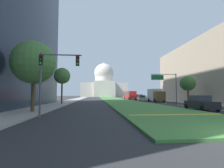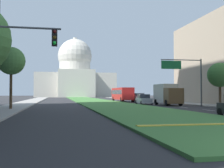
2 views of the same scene
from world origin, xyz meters
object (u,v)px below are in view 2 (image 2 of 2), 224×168
object	(u,v)px
traffic_light_near_left	(12,53)
city_bus	(122,93)
street_tree_left_mid	(11,61)
street_tree_right_mid	(220,75)
sedan_distant	(139,98)
sedan_midblock	(144,100)
box_truck_delivery	(167,94)
capitol_building	(75,75)
overhead_guide_sign	(186,72)

from	to	relation	value
traffic_light_near_left	city_bus	size ratio (longest dim) A/B	0.47
street_tree_left_mid	street_tree_right_mid	xyz separation A→B (m)	(25.29, 0.64, -1.17)
traffic_light_near_left	sedan_distant	size ratio (longest dim) A/B	1.10
sedan_midblock	city_bus	world-z (taller)	city_bus
street_tree_left_mid	city_bus	size ratio (longest dim) A/B	0.62
traffic_light_near_left	box_truck_delivery	world-z (taller)	traffic_light_near_left
sedan_midblock	sedan_distant	size ratio (longest dim) A/B	0.96
capitol_building	sedan_distant	size ratio (longest dim) A/B	7.54
street_tree_right_mid	box_truck_delivery	bearing A→B (deg)	118.46
traffic_light_near_left	box_truck_delivery	size ratio (longest dim) A/B	0.81
street_tree_right_mid	box_truck_delivery	size ratio (longest dim) A/B	0.89
traffic_light_near_left	overhead_guide_sign	world-z (taller)	overhead_guide_sign
traffic_light_near_left	capitol_building	bearing A→B (deg)	85.14
overhead_guide_sign	street_tree_left_mid	world-z (taller)	street_tree_left_mid
overhead_guide_sign	sedan_midblock	world-z (taller)	overhead_guide_sign
capitol_building	sedan_midblock	bearing A→B (deg)	-86.20
street_tree_left_mid	street_tree_right_mid	size ratio (longest dim) A/B	1.20
capitol_building	overhead_guide_sign	size ratio (longest dim) A/B	5.51
traffic_light_near_left	street_tree_right_mid	world-z (taller)	street_tree_right_mid
street_tree_left_mid	city_bus	world-z (taller)	street_tree_left_mid
traffic_light_near_left	street_tree_left_mid	xyz separation A→B (m)	(-2.78, 17.98, 1.51)
sedan_midblock	sedan_distant	xyz separation A→B (m)	(2.31, 10.45, 0.07)
box_truck_delivery	overhead_guide_sign	bearing A→B (deg)	-81.25
traffic_light_near_left	sedan_midblock	world-z (taller)	traffic_light_near_left
traffic_light_near_left	street_tree_right_mid	distance (m)	29.22
capitol_building	overhead_guide_sign	xyz separation A→B (m)	(9.01, -98.24, -5.43)
street_tree_left_mid	street_tree_right_mid	bearing A→B (deg)	1.45
traffic_light_near_left	sedan_midblock	xyz separation A→B (m)	(16.09, 30.50, -3.02)
box_truck_delivery	sedan_distant	bearing A→B (deg)	90.15
overhead_guide_sign	street_tree_right_mid	xyz separation A→B (m)	(3.33, -2.69, -0.53)
capitol_building	street_tree_left_mid	xyz separation A→B (m)	(-12.95, -101.57, -4.79)
sedan_distant	box_truck_delivery	bearing A→B (deg)	-89.85
street_tree_left_mid	city_bus	bearing A→B (deg)	55.78
street_tree_left_mid	sedan_midblock	size ratio (longest dim) A/B	1.50
capitol_building	traffic_light_near_left	world-z (taller)	capitol_building
traffic_light_near_left	street_tree_left_mid	size ratio (longest dim) A/B	0.76
traffic_light_near_left	street_tree_left_mid	distance (m)	18.25
box_truck_delivery	street_tree_left_mid	bearing A→B (deg)	-158.95
street_tree_right_mid	box_truck_delivery	distance (m)	8.91
capitol_building	sedan_midblock	size ratio (longest dim) A/B	7.84
capitol_building	overhead_guide_sign	bearing A→B (deg)	-84.76
city_bus	box_truck_delivery	bearing A→B (deg)	-82.39
sedan_distant	city_bus	distance (m)	5.19
street_tree_left_mid	sedan_distant	xyz separation A→B (m)	(21.18, 22.97, -4.46)
traffic_light_near_left	street_tree_right_mid	xyz separation A→B (m)	(22.52, 18.62, 0.34)
capitol_building	box_truck_delivery	bearing A→B (deg)	-84.94
capitol_building	box_truck_delivery	size ratio (longest dim) A/B	5.60
capitol_building	street_tree_right_mid	size ratio (longest dim) A/B	6.25
sedan_distant	box_truck_delivery	distance (m)	14.83
street_tree_right_mid	city_bus	distance (m)	27.69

